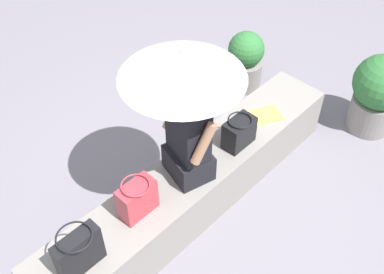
{
  "coord_description": "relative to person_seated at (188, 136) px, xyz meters",
  "views": [
    {
      "loc": [
        1.75,
        1.64,
        3.18
      ],
      "look_at": [
        0.04,
        0.0,
        0.83
      ],
      "focal_mm": 43.47,
      "sensor_mm": 36.0,
      "label": 1
    }
  ],
  "objects": [
    {
      "name": "planter_near",
      "position": [
        -1.95,
        0.57,
        -0.43
      ],
      "size": [
        0.52,
        0.52,
        0.81
      ],
      "color": "gray",
      "rests_on": "ground"
    },
    {
      "name": "parasol",
      "position": [
        -0.02,
        -0.07,
        0.56
      ],
      "size": [
        0.85,
        0.85,
        1.08
      ],
      "color": "#B7B7BC",
      "rests_on": "stone_bench"
    },
    {
      "name": "tote_bag_canvas",
      "position": [
        0.51,
        -0.01,
        -0.24
      ],
      "size": [
        0.27,
        0.2,
        0.29
      ],
      "color": "#B2333D",
      "rests_on": "stone_bench"
    },
    {
      "name": "planter_far",
      "position": [
        -1.61,
        -0.74,
        -0.54
      ],
      "size": [
        0.38,
        0.38,
        0.65
      ],
      "color": "gray",
      "rests_on": "ground"
    },
    {
      "name": "magazine",
      "position": [
        -0.92,
        0.03,
        -0.38
      ],
      "size": [
        0.34,
        0.31,
        0.01
      ],
      "primitive_type": "cube",
      "rotation": [
        0.0,
        0.0,
        -0.5
      ],
      "color": "#EAE04C",
      "rests_on": "stone_bench"
    },
    {
      "name": "handbag_black",
      "position": [
        1.05,
        0.06,
        -0.22
      ],
      "size": [
        0.31,
        0.23,
        0.34
      ],
      "color": "black",
      "rests_on": "stone_bench"
    },
    {
      "name": "ground_plane",
      "position": [
        -0.07,
        -0.0,
        -0.86
      ],
      "size": [
        14.0,
        14.0,
        0.0
      ],
      "primitive_type": "plane",
      "color": "slate"
    },
    {
      "name": "shoulder_bag_spare",
      "position": [
        -0.5,
        0.08,
        -0.26
      ],
      "size": [
        0.26,
        0.2,
        0.27
      ],
      "color": "black",
      "rests_on": "stone_bench"
    },
    {
      "name": "stone_bench",
      "position": [
        -0.07,
        -0.0,
        -0.63
      ],
      "size": [
        2.93,
        0.49,
        0.48
      ],
      "primitive_type": "cube",
      "color": "gray",
      "rests_on": "ground"
    },
    {
      "name": "person_seated",
      "position": [
        0.0,
        0.0,
        0.0
      ],
      "size": [
        0.36,
        0.51,
        0.9
      ],
      "color": "black",
      "rests_on": "stone_bench"
    }
  ]
}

